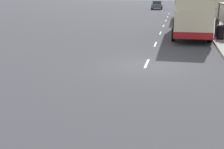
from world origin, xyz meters
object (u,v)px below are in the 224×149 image
Objects in this scene: car_2 at (187,5)px; pedestrian_at_shelter at (217,26)px; car_1 at (181,3)px; litter_bin at (221,32)px; car_0 at (157,5)px; double_decker_bus_ahead at (188,1)px; double_decker_bus_near at (192,7)px.

car_2 is 39.92m from pedestrian_at_shelter.
car_1 reaches higher than litter_bin.
double_decker_bus_ahead is at bearing 104.43° from car_0.
car_1 is 8.64m from car_2.
pedestrian_at_shelter is at bearing -87.03° from car_1.
double_decker_bus_near is at bearing -91.01° from car_2.
double_decker_bus_ahead reaches higher than car_1.
car_0 is 11.02m from car_1.
car_2 is at bearing 91.81° from pedestrian_at_shelter.
car_0 is 2.70× the size of pedestrian_at_shelter.
pedestrian_at_shelter is at bearing -33.12° from double_decker_bus_near.
double_decker_bus_ahead is 17.51m from pedestrian_at_shelter.
litter_bin is (1.88, -18.72, -1.62)m from double_decker_bus_ahead.
car_2 is (0.68, 38.64, -1.41)m from double_decker_bus_near.
car_0 is at bearing 98.00° from double_decker_bus_near.
car_2 reaches higher than pedestrian_at_shelter.
car_2 is (5.91, 1.44, 0.04)m from car_0.
car_1 reaches higher than car_0.
litter_bin is at bearing 100.40° from car_0.
car_2 reaches higher than litter_bin.
double_decker_bus_near is 47.21m from car_1.
car_1 is (-0.77, 31.08, -1.43)m from double_decker_bus_ahead.
pedestrian_at_shelter is at bearing -84.27° from double_decker_bus_ahead.
double_decker_bus_ahead is 2.53× the size of car_2.
double_decker_bus_ahead reaches higher than car_0.
double_decker_bus_ahead reaches higher than litter_bin.
car_1 reaches higher than pedestrian_at_shelter.
car_0 is at bearing 100.40° from litter_bin.
double_decker_bus_ahead is at bearing 95.73° from pedestrian_at_shelter.
car_1 is at bearing 91.43° from double_decker_bus_ahead.
car_0 is at bearing -166.34° from car_2.
car_1 is 1.01× the size of car_2.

